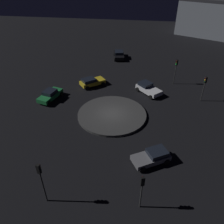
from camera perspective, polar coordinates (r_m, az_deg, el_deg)
name	(u,v)px	position (r m, az deg, el deg)	size (l,w,h in m)	color
ground_plane	(112,115)	(29.85, 0.00, -0.85)	(113.52, 113.52, 0.00)	black
roundabout_island	(112,114)	(29.76, 0.00, -0.60)	(9.13, 9.13, 0.32)	#383838
car_green	(50,95)	(34.18, -15.53, 4.25)	(4.49, 2.85, 1.47)	#1E7238
car_yellow	(92,82)	(36.86, -5.23, 7.71)	(3.90, 4.20, 1.40)	gold
car_white	(148,88)	(35.08, 9.19, 5.99)	(4.27, 4.21, 1.52)	white
car_grey	(152,157)	(23.44, 10.28, -11.14)	(3.42, 4.18, 1.37)	slate
car_black	(119,55)	(48.10, 1.82, 14.46)	(4.84, 2.75, 1.51)	black
traffic_light_west	(41,176)	(19.10, -17.73, -15.37)	(0.39, 0.35, 4.47)	#2D2D2D
traffic_light_west_near	(142,186)	(18.41, 7.65, -18.28)	(0.39, 0.35, 3.78)	#2D2D2D
traffic_light_southeast	(176,67)	(37.82, 16.04, 11.00)	(0.39, 0.38, 4.22)	#2D2D2D
traffic_light_southeast_near	(205,84)	(34.18, 22.59, 6.59)	(0.36, 0.39, 3.84)	#2D2D2D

